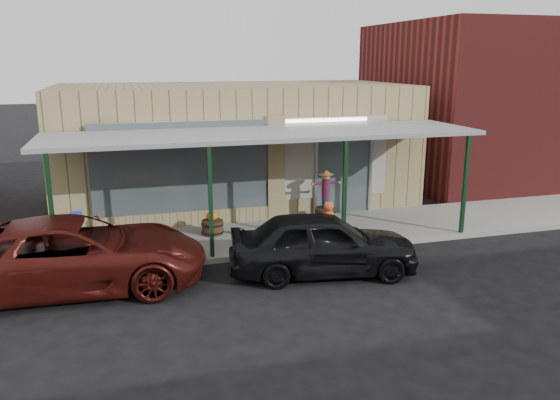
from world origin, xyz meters
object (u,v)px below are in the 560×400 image
object	(u,v)px
handicap_sign	(78,231)
car_maroon	(74,254)
barrel_pumpkin	(212,226)
barrel_scarecrow	(325,204)
parked_sedan	(323,243)

from	to	relation	value
handicap_sign	car_maroon	size ratio (longest dim) A/B	0.24
barrel_pumpkin	handicap_sign	world-z (taller)	handicap_sign
car_maroon	barrel_pumpkin	bearing A→B (deg)	-51.39
barrel_scarecrow	parked_sedan	xyz separation A→B (m)	(-1.45, -3.70, 0.07)
barrel_pumpkin	parked_sedan	size ratio (longest dim) A/B	0.15
handicap_sign	car_maroon	world-z (taller)	car_maroon
parked_sedan	car_maroon	size ratio (longest dim) A/B	0.81
parked_sedan	car_maroon	xyz separation A→B (m)	(-5.67, 0.71, 0.05)
barrel_pumpkin	handicap_sign	distance (m)	3.89
barrel_scarecrow	car_maroon	distance (m)	7.73
barrel_pumpkin	handicap_sign	size ratio (longest dim) A/B	0.53
barrel_scarecrow	barrel_pumpkin	world-z (taller)	barrel_scarecrow
barrel_scarecrow	handicap_sign	distance (m)	7.37
handicap_sign	parked_sedan	size ratio (longest dim) A/B	0.29
handicap_sign	car_maroon	bearing A→B (deg)	-112.54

